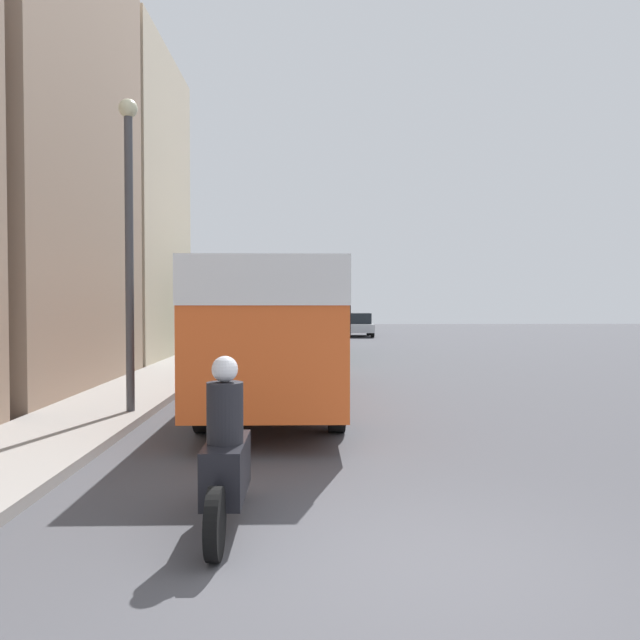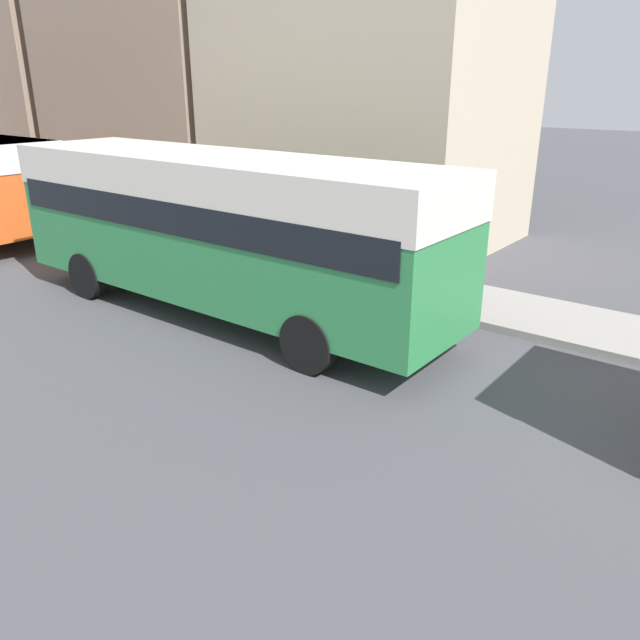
{
  "view_description": "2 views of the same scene",
  "coord_description": "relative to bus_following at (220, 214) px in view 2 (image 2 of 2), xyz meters",
  "views": [
    {
      "loc": [
        -0.95,
        -5.18,
        2.25
      ],
      "look_at": [
        -0.14,
        30.28,
        1.26
      ],
      "focal_mm": 35.0,
      "sensor_mm": 36.0,
      "label": 1
    },
    {
      "loc": [
        6.61,
        29.79,
        4.43
      ],
      "look_at": [
        -0.02,
        24.67,
        1.21
      ],
      "focal_mm": 35.0,
      "sensor_mm": 36.0,
      "label": 2
    }
  ],
  "objects": [
    {
      "name": "building_far_terrace",
      "position": [
        -7.5,
        -1.64,
        3.93
      ],
      "size": [
        5.93,
        8.1,
        11.93
      ],
      "color": "#BCAD93",
      "rests_on": "ground_plane"
    },
    {
      "name": "building_midblock",
      "position": [
        -7.94,
        -10.19,
        4.43
      ],
      "size": [
        6.81,
        8.3,
        12.93
      ],
      "color": "gray",
      "rests_on": "ground_plane"
    },
    {
      "name": "bus_following",
      "position": [
        0.0,
        0.0,
        0.0
      ],
      "size": [
        2.53,
        9.9,
        3.13
      ],
      "color": "#2D8447",
      "rests_on": "ground_plane"
    },
    {
      "name": "building_corner",
      "position": [
        -7.88,
        -19.05,
        2.22
      ],
      "size": [
        6.68,
        8.01,
        8.5
      ],
      "color": "gray",
      "rests_on": "ground_plane"
    }
  ]
}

